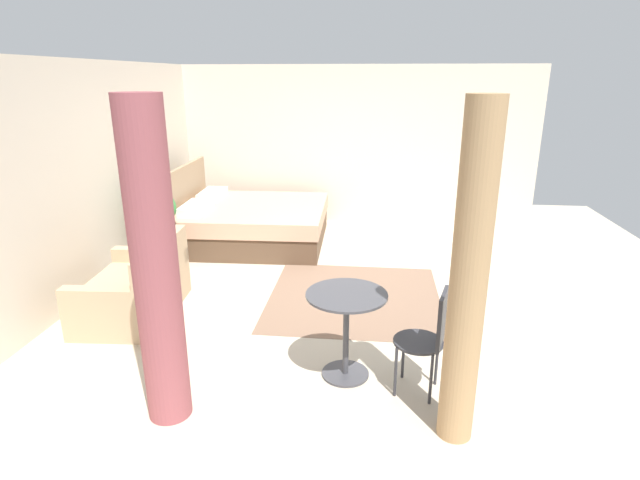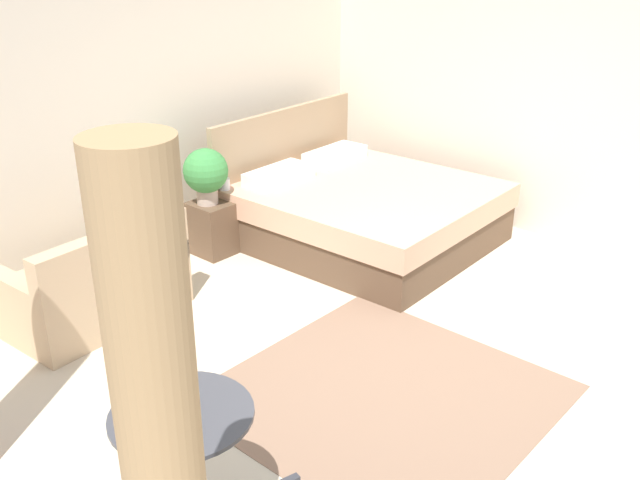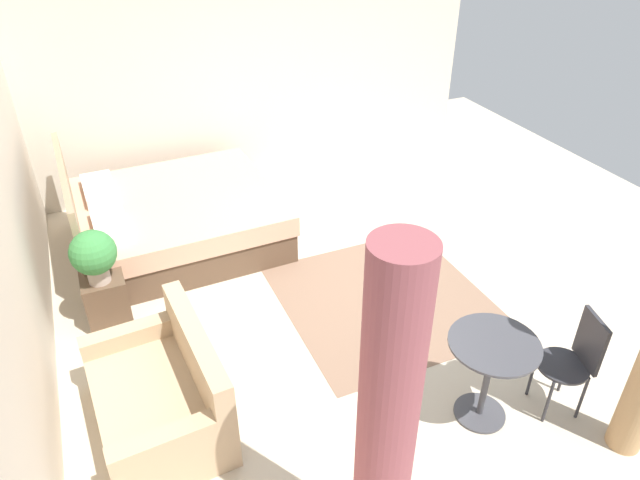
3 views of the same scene
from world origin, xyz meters
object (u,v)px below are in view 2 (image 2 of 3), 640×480
at_px(nightstand, 219,226).
at_px(potted_plant, 206,173).
at_px(vase, 225,188).
at_px(bed, 362,210).
at_px(couch, 95,287).
at_px(balcony_table, 185,452).

xyz_separation_m(nightstand, potted_plant, (-0.10, 0.01, 0.53)).
relative_size(nightstand, vase, 2.77).
distance_m(bed, vase, 1.30).
height_order(couch, vase, couch).
xyz_separation_m(bed, couch, (-2.51, 0.58, -0.04)).
xyz_separation_m(nightstand, balcony_table, (-2.35, -2.49, 0.27)).
relative_size(bed, couch, 1.64).
xyz_separation_m(couch, balcony_table, (-0.90, -2.23, 0.25)).
height_order(couch, nightstand, couch).
distance_m(potted_plant, vase, 0.30).
bearing_deg(bed, couch, 166.97).
bearing_deg(potted_plant, bed, -36.26).
distance_m(bed, potted_plant, 1.51).
bearing_deg(couch, vase, 10.21).
bearing_deg(vase, balcony_table, -134.48).
distance_m(bed, balcony_table, 3.79).
xyz_separation_m(bed, vase, (-0.94, 0.86, 0.27)).
bearing_deg(nightstand, potted_plant, 172.95).
bearing_deg(bed, nightstand, 141.65).
distance_m(couch, nightstand, 1.47).
height_order(nightstand, potted_plant, potted_plant).
bearing_deg(balcony_table, potted_plant, 48.02).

